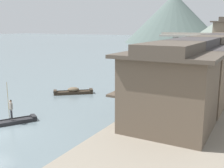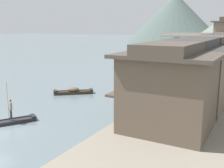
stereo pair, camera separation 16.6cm
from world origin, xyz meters
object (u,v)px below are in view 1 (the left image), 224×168
(boat_moored_third, at_px, (192,70))
(house_waterfront_narrow, at_px, (218,57))
(boat_moored_second, at_px, (140,67))
(house_waterfront_second, at_px, (192,74))
(stone_bridge, at_px, (200,39))
(boatman_person, at_px, (11,107))
(boat_midriver_drifting, at_px, (73,91))
(mooring_post_dock_mid, at_px, (155,95))
(boat_moored_far, at_px, (180,60))
(boat_foreground_poled, at_px, (1,124))
(boat_moored_nearest, at_px, (207,62))
(house_waterfront_tall, at_px, (208,64))
(house_waterfront_far, at_px, (224,52))
(mooring_post_dock_near, at_px, (127,112))
(house_waterfront_nearest, at_px, (169,88))

(boat_moored_third, distance_m, house_waterfront_narrow, 10.60)
(boat_moored_second, xyz_separation_m, house_waterfront_second, (14.78, -22.73, 3.37))
(house_waterfront_second, distance_m, stone_bridge, 63.21)
(boatman_person, xyz_separation_m, boat_moored_second, (-2.53, 32.81, -1.11))
(boat_moored_third, bearing_deg, house_waterfront_narrow, -58.11)
(boat_midriver_drifting, height_order, mooring_post_dock_mid, mooring_post_dock_mid)
(boat_moored_far, height_order, mooring_post_dock_mid, mooring_post_dock_mid)
(boat_moored_third, xyz_separation_m, boat_moored_far, (-5.70, 13.48, -0.01))
(boat_moored_far, bearing_deg, boat_foreground_poled, -91.90)
(boat_moored_nearest, height_order, boat_moored_far, boat_moored_far)
(boatman_person, xyz_separation_m, boat_moored_nearest, (6.98, 48.10, -1.30))
(mooring_post_dock_mid, bearing_deg, house_waterfront_tall, 60.55)
(boat_moored_third, height_order, house_waterfront_far, house_waterfront_far)
(boat_foreground_poled, bearing_deg, boat_moored_far, 88.10)
(boat_moored_far, xyz_separation_m, mooring_post_dock_mid, (7.38, -36.97, 0.98))
(boat_moored_nearest, bearing_deg, house_waterfront_tall, -80.13)
(house_waterfront_second, distance_m, house_waterfront_narrow, 15.72)
(house_waterfront_far, relative_size, mooring_post_dock_mid, 9.35)
(stone_bridge, bearing_deg, boat_moored_third, -80.32)
(boat_moored_nearest, distance_m, boat_midriver_drifting, 38.37)
(boat_moored_far, distance_m, mooring_post_dock_near, 44.22)
(house_waterfront_narrow, bearing_deg, boatman_person, -115.23)
(boat_moored_nearest, distance_m, house_waterfront_narrow, 23.16)
(boat_moored_second, distance_m, boat_moored_third, 9.53)
(house_waterfront_nearest, bearing_deg, house_waterfront_far, 90.19)
(boat_midriver_drifting, distance_m, house_waterfront_narrow, 20.72)
(house_waterfront_second, bearing_deg, mooring_post_dock_mid, 169.14)
(house_waterfront_second, xyz_separation_m, house_waterfront_tall, (0.06, 7.34, -0.00))
(boat_moored_far, relative_size, mooring_post_dock_near, 4.72)
(house_waterfront_narrow, bearing_deg, boat_moored_third, 121.89)
(house_waterfront_nearest, relative_size, mooring_post_dock_mid, 8.16)
(house_waterfront_narrow, xyz_separation_m, mooring_post_dock_near, (-3.59, -21.63, -2.55))
(boat_moored_second, relative_size, mooring_post_dock_near, 3.95)
(boat_foreground_poled, height_order, mooring_post_dock_near, mooring_post_dock_near)
(boat_moored_second, bearing_deg, boat_midriver_drifting, -87.62)
(boat_foreground_poled, relative_size, house_waterfront_far, 0.67)
(boat_foreground_poled, bearing_deg, house_waterfront_nearest, 17.70)
(mooring_post_dock_mid, distance_m, stone_bridge, 61.98)
(boat_midriver_drifting, bearing_deg, mooring_post_dock_near, -32.65)
(boat_moored_nearest, xyz_separation_m, stone_bridge, (-6.56, 24.08, 3.66))
(boat_moored_third, bearing_deg, stone_bridge, 99.68)
(boatman_person, height_order, mooring_post_dock_mid, boatman_person)
(boat_moored_third, xyz_separation_m, mooring_post_dock_mid, (1.69, -23.50, 0.98))
(stone_bridge, bearing_deg, boatman_person, -90.33)
(house_waterfront_nearest, xyz_separation_m, house_waterfront_far, (-0.10, 29.84, -0.01))
(boat_moored_nearest, relative_size, boat_moored_third, 0.73)
(boat_midriver_drifting, relative_size, house_waterfront_narrow, 0.55)
(house_waterfront_far, bearing_deg, mooring_post_dock_mid, -99.08)
(mooring_post_dock_mid, bearing_deg, boat_moored_nearest, 92.44)
(mooring_post_dock_mid, height_order, stone_bridge, stone_bridge)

